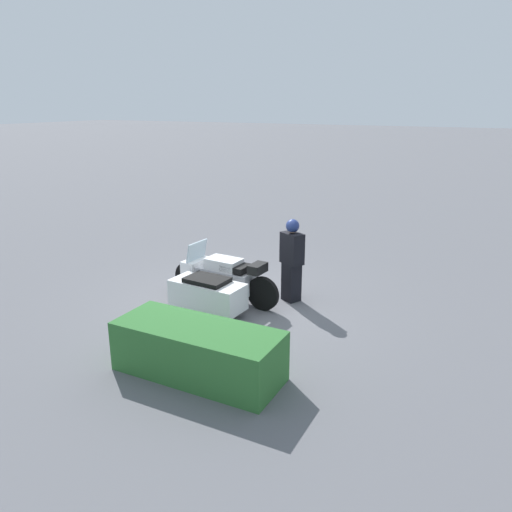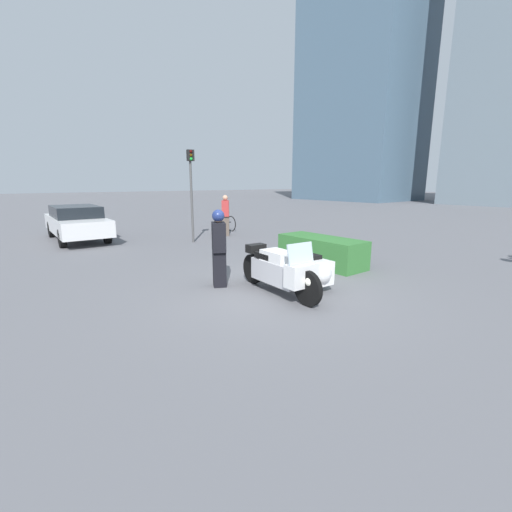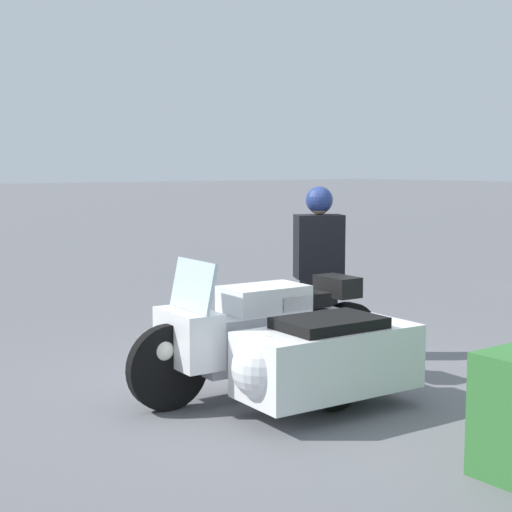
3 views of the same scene
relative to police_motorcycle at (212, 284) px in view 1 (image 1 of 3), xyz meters
The scene contains 4 objects.
ground_plane 0.68m from the police_motorcycle, 146.45° to the right, with size 160.00×160.00×0.00m, color slate.
police_motorcycle is the anchor object (origin of this frame).
officer_rider 1.68m from the police_motorcycle, 140.46° to the right, with size 0.54×0.47×1.70m.
hedge_bush_curbside 2.59m from the police_motorcycle, 117.65° to the left, with size 2.52×0.98×0.77m, color #337033.
Camera 1 is at (-4.59, 8.04, 3.90)m, focal length 35.00 mm.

